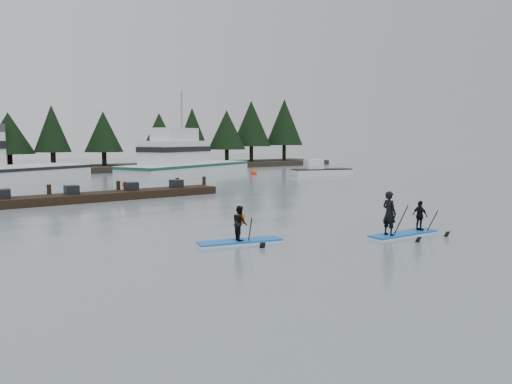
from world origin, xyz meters
TOP-DOWN VIEW (x-y plane):
  - ground at (0.00, 0.00)m, footprint 160.00×160.00m
  - far_shore at (0.00, 42.00)m, footprint 70.00×8.00m
  - treeline at (0.00, 42.00)m, footprint 60.00×4.00m
  - fishing_boat_medium at (8.67, 30.13)m, footprint 15.53×10.20m
  - skiff at (19.65, 22.86)m, footprint 5.94×3.27m
  - floating_dock at (-3.65, 15.88)m, footprint 13.78×2.12m
  - buoy_b at (0.31, 23.45)m, footprint 0.51×0.51m
  - buoy_c at (15.15, 27.84)m, footprint 0.62×0.62m
  - paddleboard_solo at (-3.99, 1.29)m, footprint 3.01×1.37m
  - paddleboard_duo at (1.55, -1.04)m, footprint 3.03×1.08m

SIDE VIEW (x-z plane):
  - ground at x=0.00m, z-range 0.00..0.00m
  - treeline at x=0.00m, z-range -4.00..4.00m
  - buoy_b at x=0.31m, z-range -0.26..0.26m
  - buoy_c at x=15.15m, z-range -0.31..0.31m
  - floating_dock at x=-3.65m, z-range 0.00..0.46m
  - far_shore at x=0.00m, z-range 0.00..0.60m
  - skiff at x=19.65m, z-range 0.00..0.66m
  - paddleboard_solo at x=-3.99m, z-range -0.46..1.34m
  - paddleboard_duo at x=1.55m, z-range -0.52..1.70m
  - fishing_boat_medium at x=8.67m, z-range -3.81..5.09m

